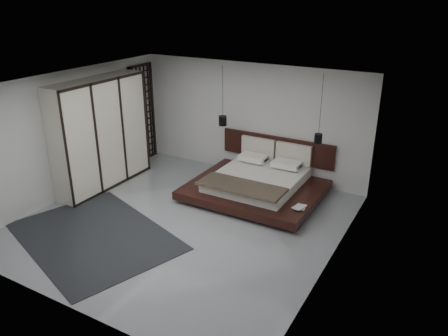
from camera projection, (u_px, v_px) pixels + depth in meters
The scene contains 14 objects.
floor at pixel (184, 221), 8.92m from camera, with size 6.00×6.00×0.00m, color gray.
ceiling at pixel (179, 85), 7.86m from camera, with size 6.00×6.00×0.00m, color white.
wall_back at pixel (250, 120), 10.80m from camera, with size 6.00×6.00×0.00m, color silver.
wall_front at pixel (56, 225), 5.97m from camera, with size 6.00×6.00×0.00m, color silver.
wall_left at pixel (71, 134), 9.75m from camera, with size 6.00×6.00×0.00m, color silver.
wall_right at pixel (335, 190), 7.02m from camera, with size 6.00×6.00×0.00m, color silver.
lattice_screen at pixel (143, 114), 11.74m from camera, with size 0.05×0.90×2.60m, color black.
bed at pixel (258, 182), 9.99m from camera, with size 2.89×2.44×1.10m.
book_lower at pixel (296, 206), 8.92m from camera, with size 0.20×0.27×0.03m, color #99724C.
book_upper at pixel (295, 206), 8.90m from camera, with size 0.19×0.26×0.02m, color #99724C.
pendant_left at pixel (223, 121), 10.46m from camera, with size 0.19×0.19×1.44m.
pendant_right at pixel (318, 138), 9.40m from camera, with size 0.17×0.17×1.49m.
wardrobe at pixel (101, 134), 10.14m from camera, with size 0.62×2.62×2.57m.
rug at pixel (95, 236), 8.37m from camera, with size 3.24×2.31×0.01m, color black.
Camera 1 is at (4.58, -6.42, 4.38)m, focal length 35.00 mm.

